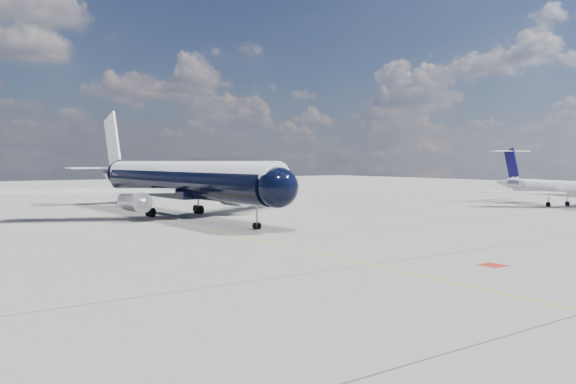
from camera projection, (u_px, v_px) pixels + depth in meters
name	position (u px, v px, depth m)	size (l,w,h in m)	color
ground	(172.00, 221.00, 67.80)	(320.00, 320.00, 0.00)	gray
taxiway_centerline	(189.00, 224.00, 63.68)	(0.16, 160.00, 0.01)	yellow
red_marking	(493.00, 265.00, 38.74)	(1.60, 1.60, 0.01)	maroon
main_airliner	(175.00, 179.00, 74.34)	(43.79, 53.31, 15.40)	black
regional_jet	(554.00, 187.00, 89.96)	(23.59, 27.74, 9.62)	white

